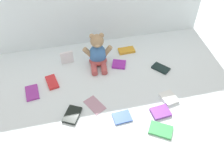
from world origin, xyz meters
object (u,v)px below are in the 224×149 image
at_px(book_case_6, 52,82).
at_px(book_case_8, 32,93).
at_px(book_case_2, 169,98).
at_px(book_case_11, 161,112).
at_px(book_case_4, 126,50).
at_px(teddy_bear, 98,54).
at_px(book_case_3, 67,58).
at_px(book_case_9, 122,117).
at_px(book_case_7, 161,68).
at_px(book_case_1, 95,105).
at_px(book_case_5, 72,115).
at_px(book_case_10, 119,64).
at_px(book_case_0, 161,130).

relative_size(book_case_6, book_case_8, 1.01).
height_order(book_case_2, book_case_11, book_case_2).
bearing_deg(book_case_6, book_case_2, -35.81).
bearing_deg(book_case_4, book_case_2, 12.18).
height_order(teddy_bear, book_case_11, teddy_bear).
bearing_deg(book_case_3, book_case_9, -71.65).
bearing_deg(book_case_7, book_case_8, -36.26).
bearing_deg(book_case_6, book_case_3, 44.40).
height_order(book_case_1, book_case_8, book_case_8).
bearing_deg(book_case_8, book_case_5, -52.02).
xyz_separation_m(book_case_2, book_case_7, (0.06, 0.28, -0.00)).
xyz_separation_m(book_case_7, book_case_10, (-0.28, 0.11, 0.00)).
distance_m(book_case_5, book_case_9, 0.29).
bearing_deg(book_case_3, book_case_4, -2.25).
bearing_deg(book_case_7, book_case_0, 29.82).
bearing_deg(book_case_0, teddy_bear, -127.40).
distance_m(book_case_2, book_case_11, 0.13).
height_order(book_case_7, book_case_11, book_case_11).
bearing_deg(book_case_0, book_case_7, -169.44).
distance_m(teddy_bear, book_case_11, 0.60).
height_order(book_case_3, book_case_5, book_case_3).
relative_size(book_case_3, book_case_11, 0.91).
xyz_separation_m(book_case_1, book_case_4, (0.34, 0.48, 0.01)).
distance_m(book_case_8, book_case_9, 0.61).
bearing_deg(book_case_4, book_case_7, 34.76).
relative_size(book_case_2, book_case_6, 0.81).
bearing_deg(book_case_1, book_case_4, -152.52).
distance_m(book_case_5, book_case_10, 0.54).
height_order(book_case_3, book_case_6, book_case_3).
bearing_deg(book_case_6, book_case_9, -56.92).
height_order(teddy_bear, book_case_1, teddy_bear).
bearing_deg(book_case_9, book_case_1, -136.26).
distance_m(book_case_8, book_case_10, 0.63).
xyz_separation_m(book_case_6, book_case_11, (0.62, -0.40, 0.00)).
height_order(book_case_7, book_case_9, book_case_7).
bearing_deg(book_case_5, book_case_11, -162.55).
distance_m(book_case_2, book_case_9, 0.33).
height_order(book_case_2, book_case_9, book_case_2).
bearing_deg(book_case_1, book_case_2, 145.77).
distance_m(teddy_bear, book_case_5, 0.49).
distance_m(book_case_6, book_case_8, 0.15).
bearing_deg(book_case_11, book_case_0, 153.75).
xyz_separation_m(book_case_8, book_case_11, (0.75, -0.34, 0.00)).
bearing_deg(book_case_2, book_case_11, -145.47).
bearing_deg(book_case_1, book_case_9, 109.95).
height_order(book_case_5, book_case_7, book_case_5).
bearing_deg(book_case_7, book_case_11, 29.61).
height_order(book_case_0, book_case_4, book_case_4).
bearing_deg(book_case_3, book_case_10, -23.51).
xyz_separation_m(book_case_6, book_case_9, (0.39, -0.39, -0.00)).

